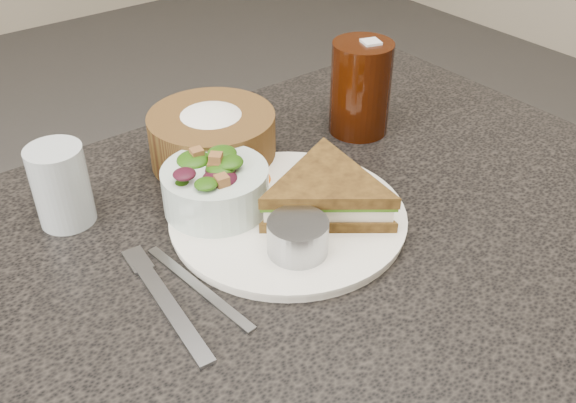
{
  "coord_description": "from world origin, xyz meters",
  "views": [
    {
      "loc": [
        -0.38,
        -0.47,
        1.22
      ],
      "look_at": [
        -0.0,
        0.02,
        0.78
      ],
      "focal_mm": 40.0,
      "sensor_mm": 36.0,
      "label": 1
    }
  ],
  "objects_px": {
    "salad_bowl": "(215,181)",
    "water_glass": "(61,186)",
    "bread_basket": "(212,130)",
    "dinner_plate": "(288,217)",
    "sandwich": "(327,194)",
    "dressing_ramekin": "(298,237)",
    "cola_glass": "(361,84)"
  },
  "relations": [
    {
      "from": "sandwich",
      "to": "water_glass",
      "type": "height_order",
      "value": "water_glass"
    },
    {
      "from": "sandwich",
      "to": "cola_glass",
      "type": "relative_size",
      "value": 1.24
    },
    {
      "from": "salad_bowl",
      "to": "dressing_ramekin",
      "type": "relative_size",
      "value": 1.88
    },
    {
      "from": "bread_basket",
      "to": "dinner_plate",
      "type": "bearing_deg",
      "value": -91.34
    },
    {
      "from": "dressing_ramekin",
      "to": "bread_basket",
      "type": "height_order",
      "value": "bread_basket"
    },
    {
      "from": "sandwich",
      "to": "salad_bowl",
      "type": "xyz_separation_m",
      "value": [
        -0.1,
        0.09,
        0.01
      ]
    },
    {
      "from": "dinner_plate",
      "to": "bread_basket",
      "type": "distance_m",
      "value": 0.18
    },
    {
      "from": "salad_bowl",
      "to": "dressing_ramekin",
      "type": "height_order",
      "value": "salad_bowl"
    },
    {
      "from": "salad_bowl",
      "to": "bread_basket",
      "type": "bearing_deg",
      "value": 59.76
    },
    {
      "from": "sandwich",
      "to": "cola_glass",
      "type": "height_order",
      "value": "cola_glass"
    },
    {
      "from": "bread_basket",
      "to": "salad_bowl",
      "type": "bearing_deg",
      "value": -120.24
    },
    {
      "from": "dinner_plate",
      "to": "salad_bowl",
      "type": "height_order",
      "value": "salad_bowl"
    },
    {
      "from": "dinner_plate",
      "to": "bread_basket",
      "type": "height_order",
      "value": "bread_basket"
    },
    {
      "from": "salad_bowl",
      "to": "dressing_ramekin",
      "type": "distance_m",
      "value": 0.13
    },
    {
      "from": "dinner_plate",
      "to": "bread_basket",
      "type": "relative_size",
      "value": 1.64
    },
    {
      "from": "sandwich",
      "to": "dressing_ramekin",
      "type": "height_order",
      "value": "sandwich"
    },
    {
      "from": "water_glass",
      "to": "sandwich",
      "type": "bearing_deg",
      "value": -37.11
    },
    {
      "from": "dressing_ramekin",
      "to": "cola_glass",
      "type": "distance_m",
      "value": 0.32
    },
    {
      "from": "dinner_plate",
      "to": "dressing_ramekin",
      "type": "height_order",
      "value": "dressing_ramekin"
    },
    {
      "from": "dressing_ramekin",
      "to": "sandwich",
      "type": "bearing_deg",
      "value": 27.68
    },
    {
      "from": "bread_basket",
      "to": "sandwich",
      "type": "bearing_deg",
      "value": -79.61
    },
    {
      "from": "cola_glass",
      "to": "dressing_ramekin",
      "type": "bearing_deg",
      "value": -144.94
    },
    {
      "from": "bread_basket",
      "to": "water_glass",
      "type": "bearing_deg",
      "value": -177.71
    },
    {
      "from": "water_glass",
      "to": "salad_bowl",
      "type": "bearing_deg",
      "value": -34.33
    },
    {
      "from": "salad_bowl",
      "to": "water_glass",
      "type": "height_order",
      "value": "water_glass"
    },
    {
      "from": "dinner_plate",
      "to": "bread_basket",
      "type": "bearing_deg",
      "value": 88.66
    },
    {
      "from": "salad_bowl",
      "to": "water_glass",
      "type": "relative_size",
      "value": 1.28
    },
    {
      "from": "sandwich",
      "to": "salad_bowl",
      "type": "relative_size",
      "value": 1.44
    },
    {
      "from": "sandwich",
      "to": "water_glass",
      "type": "distance_m",
      "value": 0.32
    },
    {
      "from": "dinner_plate",
      "to": "sandwich",
      "type": "height_order",
      "value": "sandwich"
    },
    {
      "from": "sandwich",
      "to": "cola_glass",
      "type": "bearing_deg",
      "value": 75.07
    },
    {
      "from": "dinner_plate",
      "to": "sandwich",
      "type": "bearing_deg",
      "value": -30.19
    }
  ]
}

